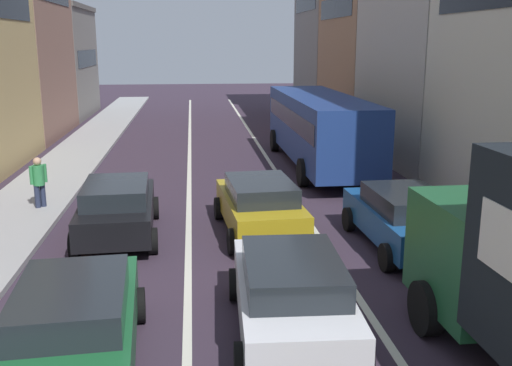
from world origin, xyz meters
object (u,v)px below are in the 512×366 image
(sedan_centre_lane_second, at_px, (291,293))
(pedestrian_mid_sidewalk, at_px, (39,181))
(wagon_left_lane_second, at_px, (75,324))
(hatchback_centre_lane_third, at_px, (260,205))
(bus_mid_queue_primary, at_px, (319,124))
(sedan_left_lane_third, at_px, (117,207))
(sedan_right_lane_behind_truck, at_px, (404,217))

(sedan_centre_lane_second, bearing_deg, pedestrian_mid_sidewalk, 38.75)
(wagon_left_lane_second, xyz_separation_m, hatchback_centre_lane_third, (3.57, 6.36, 0.00))
(hatchback_centre_lane_third, xyz_separation_m, bus_mid_queue_primary, (3.34, 8.24, 0.96))
(sedan_centre_lane_second, relative_size, pedestrian_mid_sidewalk, 2.63)
(wagon_left_lane_second, height_order, pedestrian_mid_sidewalk, pedestrian_mid_sidewalk)
(wagon_left_lane_second, xyz_separation_m, sedan_left_lane_third, (-0.13, 6.51, 0.00))
(sedan_centre_lane_second, relative_size, bus_mid_queue_primary, 0.42)
(hatchback_centre_lane_third, bearing_deg, pedestrian_mid_sidewalk, 62.07)
(sedan_centre_lane_second, distance_m, bus_mid_queue_primary, 14.28)
(bus_mid_queue_primary, bearing_deg, sedan_centre_lane_second, 165.64)
(sedan_left_lane_third, xyz_separation_m, bus_mid_queue_primary, (7.05, 8.09, 0.96))
(wagon_left_lane_second, distance_m, sedan_right_lane_behind_truck, 8.51)
(wagon_left_lane_second, relative_size, sedan_left_lane_third, 1.01)
(bus_mid_queue_primary, distance_m, pedestrian_mid_sidewalk, 11.11)
(sedan_left_lane_third, height_order, sedan_right_lane_behind_truck, same)
(wagon_left_lane_second, relative_size, hatchback_centre_lane_third, 1.00)
(bus_mid_queue_primary, bearing_deg, hatchback_centre_lane_third, 157.51)
(wagon_left_lane_second, height_order, sedan_right_lane_behind_truck, same)
(sedan_right_lane_behind_truck, distance_m, bus_mid_queue_primary, 9.76)
(sedan_left_lane_third, height_order, pedestrian_mid_sidewalk, pedestrian_mid_sidewalk)
(hatchback_centre_lane_third, bearing_deg, wagon_left_lane_second, 146.68)
(sedan_left_lane_third, distance_m, bus_mid_queue_primary, 10.77)
(wagon_left_lane_second, xyz_separation_m, sedan_right_lane_behind_truck, (6.97, 4.88, 0.00))
(wagon_left_lane_second, height_order, bus_mid_queue_primary, bus_mid_queue_primary)
(sedan_right_lane_behind_truck, bearing_deg, sedan_left_lane_third, 75.38)
(pedestrian_mid_sidewalk, bearing_deg, sedan_left_lane_third, 4.05)
(hatchback_centre_lane_third, height_order, pedestrian_mid_sidewalk, pedestrian_mid_sidewalk)
(hatchback_centre_lane_third, distance_m, pedestrian_mid_sidewalk, 6.92)
(hatchback_centre_lane_third, relative_size, sedan_right_lane_behind_truck, 1.01)
(hatchback_centre_lane_third, relative_size, bus_mid_queue_primary, 0.42)
(sedan_left_lane_third, bearing_deg, bus_mid_queue_primary, -43.68)
(hatchback_centre_lane_third, distance_m, sedan_right_lane_behind_truck, 3.70)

